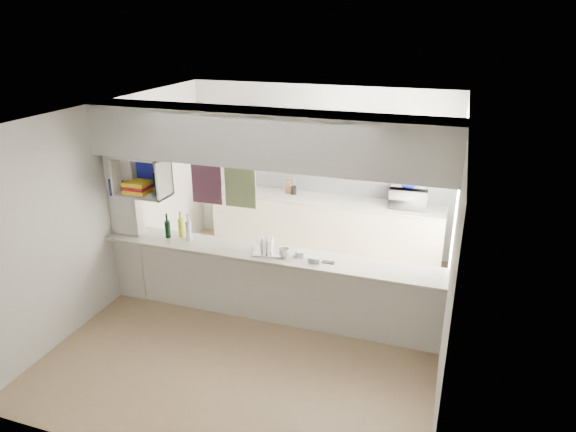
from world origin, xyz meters
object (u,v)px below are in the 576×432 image
at_px(microwave, 409,197).
at_px(dish_rack, 270,246).
at_px(wine_bottles, 179,229).
at_px(bowl, 408,185).

relative_size(microwave, dish_rack, 1.24).
bearing_deg(microwave, dish_rack, 54.34).
distance_m(microwave, wine_bottles, 3.33).
xyz_separation_m(microwave, bowl, (-0.02, 0.01, 0.18)).
bearing_deg(wine_bottles, bowl, 38.65).
bearing_deg(dish_rack, wine_bottles, 167.23).
xyz_separation_m(microwave, dish_rack, (-1.38, -2.11, -0.07)).
relative_size(bowl, wine_bottles, 0.63).
bearing_deg(bowl, microwave, -29.09).
bearing_deg(dish_rack, bowl, 46.24).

